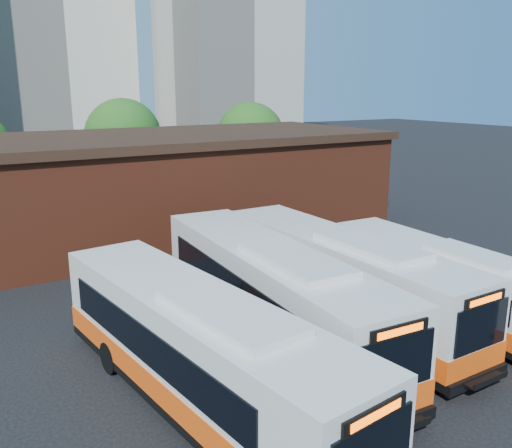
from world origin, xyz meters
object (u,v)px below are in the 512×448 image
bus_midwest (270,298)px  bus_east (443,285)px  bus_mideast (341,281)px  transit_worker (440,361)px  bus_west (198,355)px

bus_midwest → bus_east: (7.19, -1.79, -0.30)m
bus_midwest → bus_east: 7.42m
bus_mideast → transit_worker: bearing=-96.8°
bus_midwest → bus_mideast: (3.47, 0.20, -0.06)m
bus_west → bus_midwest: size_ratio=0.97×
bus_west → transit_worker: 7.59m
bus_mideast → bus_midwest: bearing=-177.7°
bus_west → transit_worker: bearing=-29.4°
bus_west → bus_east: (11.28, 0.77, -0.24)m
bus_east → transit_worker: bus_east is taller
bus_west → bus_mideast: bearing=12.9°
transit_worker → bus_mideast: bearing=2.2°
bus_west → bus_mideast: size_ratio=1.01×
bus_midwest → bus_mideast: size_ratio=1.04×
bus_mideast → bus_east: (3.72, -1.99, -0.24)m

